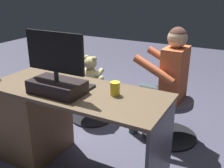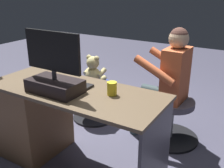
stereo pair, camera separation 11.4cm
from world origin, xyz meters
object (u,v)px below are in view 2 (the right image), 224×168
(keyboard, at_px, (69,83))
(office_chair_teddy, at_px, (94,98))
(tv_remote, at_px, (43,79))
(monitor, at_px, (54,76))
(person, at_px, (167,76))
(desk, at_px, (42,115))
(cup, at_px, (112,89))
(visitor_chair, at_px, (172,118))
(teddy_bear, at_px, (94,71))
(computer_mouse, at_px, (45,77))

(keyboard, xyz_separation_m, office_chair_teddy, (0.30, -0.78, -0.49))
(tv_remote, bearing_deg, office_chair_teddy, -92.98)
(monitor, distance_m, person, 1.15)
(desk, height_order, person, person)
(office_chair_teddy, bearing_deg, cup, 133.15)
(office_chair_teddy, distance_m, visitor_chair, 0.96)
(keyboard, height_order, teddy_bear, teddy_bear)
(monitor, height_order, computer_mouse, monitor)
(keyboard, height_order, cup, cup)
(keyboard, bearing_deg, visitor_chair, -129.31)
(cup, distance_m, person, 0.83)
(desk, bearing_deg, cup, -175.53)
(keyboard, distance_m, cup, 0.43)
(person, bearing_deg, keyboard, 54.35)
(tv_remote, bearing_deg, desk, 20.63)
(keyboard, distance_m, person, 0.99)
(monitor, distance_m, keyboard, 0.22)
(teddy_bear, relative_size, person, 0.29)
(tv_remote, distance_m, office_chair_teddy, 0.95)
(tv_remote, bearing_deg, teddy_bear, -93.02)
(office_chair_teddy, relative_size, person, 0.44)
(cup, relative_size, person, 0.09)
(desk, distance_m, keyboard, 0.48)
(tv_remote, bearing_deg, monitor, 146.56)
(cup, height_order, teddy_bear, cup)
(desk, height_order, visitor_chair, desk)
(monitor, height_order, person, monitor)
(monitor, xyz_separation_m, cup, (-0.41, -0.18, -0.08))
(cup, bearing_deg, office_chair_teddy, -46.85)
(keyboard, height_order, computer_mouse, computer_mouse)
(tv_remote, height_order, teddy_bear, teddy_bear)
(office_chair_teddy, bearing_deg, teddy_bear, -90.00)
(cup, bearing_deg, keyboard, -0.36)
(tv_remote, distance_m, teddy_bear, 0.84)
(desk, xyz_separation_m, keyboard, (-0.31, -0.06, 0.36))
(cup, xyz_separation_m, visitor_chair, (-0.23, -0.81, -0.56))
(computer_mouse, height_order, teddy_bear, teddy_bear)
(desk, xyz_separation_m, cup, (-0.73, -0.06, 0.40))
(monitor, bearing_deg, cup, -156.73)
(keyboard, xyz_separation_m, visitor_chair, (-0.66, -0.81, -0.52))
(keyboard, bearing_deg, cup, 179.64)
(person, bearing_deg, teddy_bear, 1.07)
(teddy_bear, bearing_deg, desk, 89.65)
(computer_mouse, height_order, visitor_chair, computer_mouse)
(keyboard, relative_size, computer_mouse, 4.38)
(desk, bearing_deg, monitor, 159.44)
(tv_remote, xyz_separation_m, office_chair_teddy, (0.04, -0.81, -0.49))
(monitor, bearing_deg, visitor_chair, -123.25)
(monitor, relative_size, computer_mouse, 5.34)
(tv_remote, bearing_deg, visitor_chair, -143.41)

